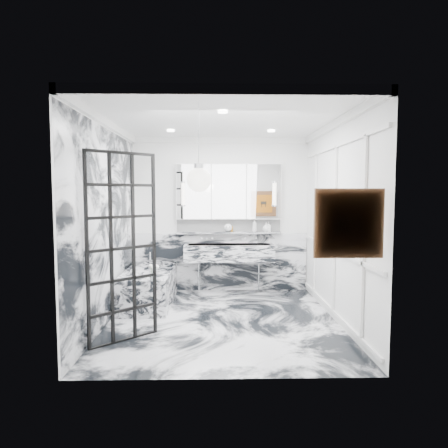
{
  "coord_description": "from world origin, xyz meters",
  "views": [
    {
      "loc": [
        -0.09,
        -5.53,
        1.8
      ],
      "look_at": [
        0.04,
        0.5,
        1.33
      ],
      "focal_mm": 32.0,
      "sensor_mm": 36.0,
      "label": 1
    }
  ],
  "objects_px": {
    "crittall_door": "(123,248)",
    "bathtub": "(149,286)",
    "trough_sink": "(229,253)",
    "mirror_cabinet": "(229,192)"
  },
  "relations": [
    {
      "from": "crittall_door",
      "to": "bathtub",
      "type": "bearing_deg",
      "value": 48.13
    },
    {
      "from": "trough_sink",
      "to": "crittall_door",
      "type": "bearing_deg",
      "value": -120.35
    },
    {
      "from": "trough_sink",
      "to": "mirror_cabinet",
      "type": "height_order",
      "value": "mirror_cabinet"
    },
    {
      "from": "trough_sink",
      "to": "bathtub",
      "type": "bearing_deg",
      "value": -153.52
    },
    {
      "from": "crittall_door",
      "to": "trough_sink",
      "type": "relative_size",
      "value": 1.42
    },
    {
      "from": "crittall_door",
      "to": "mirror_cabinet",
      "type": "xyz_separation_m",
      "value": [
        1.36,
        2.49,
        0.68
      ]
    },
    {
      "from": "crittall_door",
      "to": "trough_sink",
      "type": "xyz_separation_m",
      "value": [
        1.36,
        2.32,
        -0.41
      ]
    },
    {
      "from": "mirror_cabinet",
      "to": "bathtub",
      "type": "xyz_separation_m",
      "value": [
        -1.32,
        -0.83,
        -1.54
      ]
    },
    {
      "from": "mirror_cabinet",
      "to": "bathtub",
      "type": "height_order",
      "value": "mirror_cabinet"
    },
    {
      "from": "crittall_door",
      "to": "bathtub",
      "type": "xyz_separation_m",
      "value": [
        0.03,
        1.66,
        -0.86
      ]
    }
  ]
}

